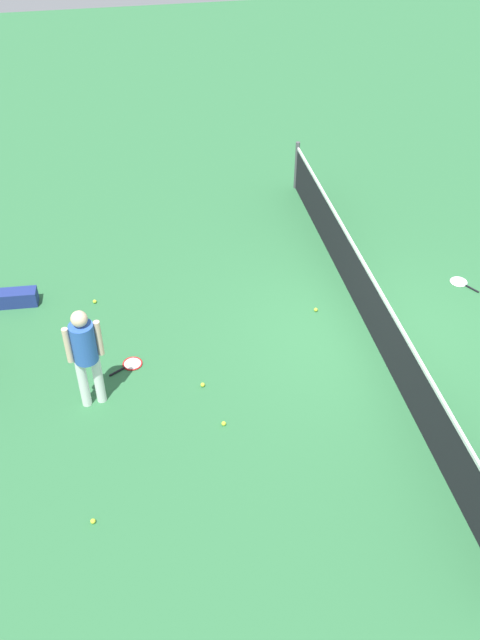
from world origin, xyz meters
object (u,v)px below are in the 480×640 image
tennis_racket_near_player (131,364)px  tennis_ball_stray_left (95,301)px  player_near_side (85,351)px  tennis_racket_far_player (460,282)px  tennis_ball_by_net (316,310)px  equipment_bag (12,298)px  tennis_ball_near_player (93,521)px  tennis_ball_baseline (203,385)px  tennis_ball_midcourt (224,424)px

tennis_racket_near_player → tennis_ball_stray_left: tennis_ball_stray_left is taller
player_near_side → tennis_racket_far_player: 6.89m
tennis_ball_by_net → tennis_ball_stray_left: bearing=-104.1°
tennis_racket_near_player → equipment_bag: (-1.93, -1.92, 0.13)m
tennis_racket_near_player → tennis_ball_by_net: tennis_ball_by_net is taller
tennis_ball_near_player → tennis_ball_by_net: same height
player_near_side → equipment_bag: 3.07m
tennis_ball_near_player → tennis_ball_stray_left: (-4.51, 0.13, 0.00)m
tennis_racket_near_player → tennis_racket_far_player: 6.10m
tennis_ball_baseline → equipment_bag: 3.94m
tennis_racket_near_player → tennis_ball_stray_left: size_ratio=8.94×
equipment_bag → tennis_ball_near_player: bearing=15.1°
tennis_racket_near_player → tennis_ball_near_player: 2.88m
equipment_bag → tennis_racket_far_player: bearing=83.9°
tennis_ball_baseline → tennis_racket_far_player: bearing=109.5°
tennis_ball_near_player → tennis_ball_baseline: 2.72m
tennis_racket_far_player → tennis_ball_near_player: (3.89, -6.65, 0.02)m
tennis_racket_far_player → tennis_ball_by_net: (0.31, -2.79, 0.02)m
tennis_ball_by_net → tennis_racket_near_player: bearing=-76.5°
tennis_ball_near_player → equipment_bag: 4.90m
tennis_racket_near_player → tennis_racket_far_player: same height
tennis_ball_midcourt → tennis_ball_stray_left: 3.66m
player_near_side → tennis_racket_near_player: bearing=140.3°
player_near_side → tennis_ball_baseline: (-0.02, 1.62, -0.98)m
player_near_side → tennis_ball_baseline: bearing=90.7°
tennis_racket_near_player → equipment_bag: 2.72m
player_near_side → tennis_ball_stray_left: player_near_side is taller
tennis_racket_near_player → tennis_ball_baseline: (0.68, 1.04, 0.02)m
tennis_ball_baseline → tennis_ball_stray_left: size_ratio=1.00×
tennis_racket_far_player → equipment_bag: size_ratio=0.72×
tennis_ball_near_player → equipment_bag: size_ratio=0.08×
tennis_ball_baseline → tennis_ball_stray_left: bearing=-146.8°
tennis_racket_near_player → tennis_ball_stray_left: (-1.71, -0.52, 0.02)m
tennis_racket_far_player → equipment_bag: equipment_bag is taller
tennis_ball_midcourt → tennis_ball_near_player: bearing=-55.3°
tennis_ball_baseline → tennis_ball_stray_left: (-2.39, -1.56, 0.00)m
tennis_racket_far_player → tennis_ball_stray_left: tennis_ball_stray_left is taller
player_near_side → tennis_ball_near_player: bearing=-1.9°
tennis_ball_near_player → tennis_ball_midcourt: size_ratio=1.00×
tennis_ball_by_net → tennis_ball_stray_left: size_ratio=1.00×
tennis_racket_far_player → tennis_ball_midcourt: size_ratio=8.93×
tennis_ball_stray_left → equipment_bag: 1.42m
tennis_ball_near_player → equipment_bag: (-4.73, -1.27, 0.11)m
player_near_side → tennis_ball_midcourt: size_ratio=25.76×
tennis_ball_stray_left → tennis_ball_midcourt: bearing=28.4°
tennis_racket_near_player → tennis_ball_near_player: (2.81, -0.65, 0.02)m
tennis_racket_far_player → tennis_ball_stray_left: (-0.63, -6.53, 0.02)m
tennis_ball_midcourt → tennis_ball_stray_left: (-3.22, -1.74, 0.00)m
tennis_racket_near_player → tennis_ball_near_player: size_ratio=8.94×
tennis_racket_near_player → player_near_side: bearing=-39.7°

